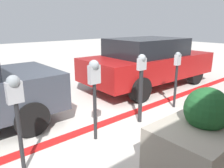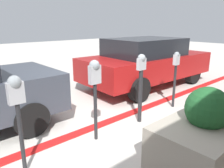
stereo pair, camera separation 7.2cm
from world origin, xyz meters
name	(u,v)px [view 2 (the right image)]	position (x,y,z in m)	size (l,w,h in m)	color
ground_plane	(109,125)	(0.00, 0.00, 0.00)	(40.00, 40.00, 0.00)	beige
curb_strip	(106,122)	(0.00, 0.08, 0.02)	(19.00, 0.16, 0.04)	red
parking_meter_nearest	(17,101)	(-1.77, -0.32, 1.02)	(0.19, 0.16, 1.33)	#232326
parking_meter_second	(95,81)	(-0.53, -0.26, 1.04)	(0.20, 0.17, 1.38)	#232326
parking_meter_middle	(141,78)	(0.56, -0.30, 0.90)	(0.18, 0.15, 1.38)	#232326
parking_meter_fourth	(176,70)	(1.78, -0.28, 0.90)	(0.14, 0.12, 1.31)	#232326
planter_box	(204,136)	(0.24, -1.78, 0.41)	(1.56, 0.95, 1.11)	#A39989
parked_car_middle	(147,61)	(2.70, 1.32, 0.78)	(4.35, 1.99, 1.50)	maroon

